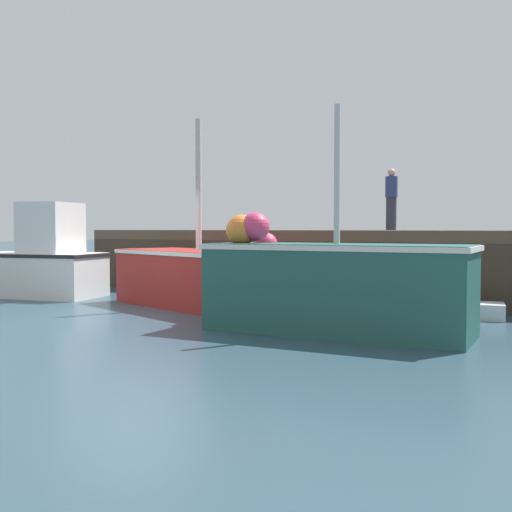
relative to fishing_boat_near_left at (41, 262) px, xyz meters
name	(u,v)px	position (x,y,z in m)	size (l,w,h in m)	color
ground	(132,318)	(4.10, -1.22, -0.88)	(120.00, 160.00, 0.10)	#2D4756
pier	(379,240)	(6.32, 5.81, 0.50)	(14.72, 7.46, 1.60)	brown
fishing_boat_near_left	(41,262)	(0.00, 0.00, 0.00)	(3.37, 2.23, 2.26)	silver
fishing_boat_near_right	(199,277)	(4.44, 0.42, -0.19)	(4.50, 2.69, 3.90)	maroon
fishing_boat_mid	(333,284)	(8.18, -1.00, -0.05)	(4.30, 1.78, 3.56)	#23564C
rowboat	(455,310)	(9.38, 1.72, -0.69)	(1.81, 1.02, 0.33)	silver
dockworker	(391,199)	(6.25, 6.92, 1.63)	(0.34, 0.34, 1.72)	#2D3342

